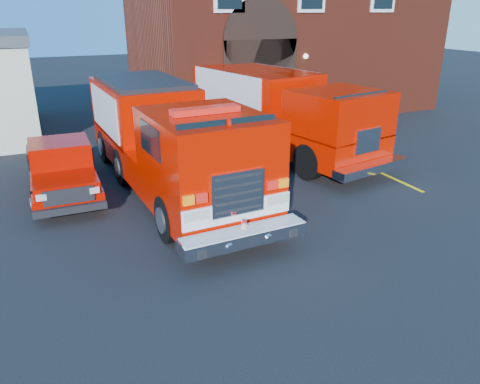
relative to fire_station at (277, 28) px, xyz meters
name	(u,v)px	position (x,y,z in m)	size (l,w,h in m)	color
ground	(222,222)	(-8.99, -13.98, -4.25)	(100.00, 100.00, 0.00)	black
parking_stripe_near	(391,177)	(-2.49, -12.98, -4.25)	(0.12, 3.00, 0.01)	yellow
parking_stripe_mid	(339,154)	(-2.49, -9.98, -4.25)	(0.12, 3.00, 0.01)	yellow
parking_stripe_far	(299,136)	(-2.49, -6.98, -4.25)	(0.12, 3.00, 0.01)	yellow
fire_station	(277,28)	(0.00, 0.00, 0.00)	(15.20, 10.20, 8.45)	maroon
fire_engine	(167,139)	(-9.55, -11.00, -2.64)	(3.32, 10.24, 3.11)	black
pickup_truck	(62,167)	(-12.59, -9.95, -3.46)	(1.87, 5.13, 1.68)	black
secondary_truck	(278,110)	(-4.53, -8.68, -2.61)	(4.53, 9.65, 3.01)	black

